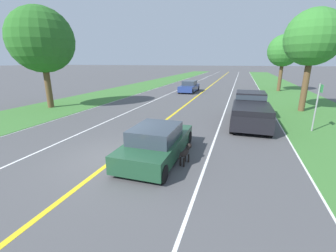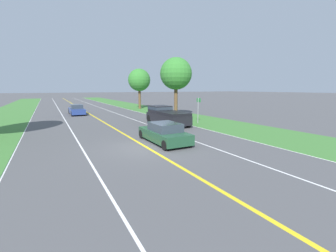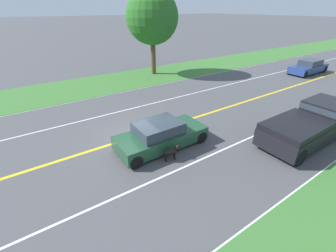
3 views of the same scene
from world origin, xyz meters
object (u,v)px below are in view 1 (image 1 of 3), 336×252
object	(u,v)px
ego_car	(157,143)
street_sign	(317,102)
dog	(186,152)
pickup_truck	(250,109)
oncoming_car	(189,87)
roadside_tree_left_near	(41,40)
roadside_tree_right_far	(284,51)
roadside_tree_right_near	(313,38)

from	to	relation	value
ego_car	street_sign	size ratio (longest dim) A/B	1.69
dog	pickup_truck	xyz separation A→B (m)	(2.44, 6.88, 0.46)
pickup_truck	ego_car	bearing A→B (deg)	-118.68
oncoming_car	roadside_tree_left_near	size ratio (longest dim) A/B	0.61
ego_car	roadside_tree_left_near	distance (m)	14.47
ego_car	oncoming_car	bearing A→B (deg)	98.99
ego_car	roadside_tree_left_near	bearing A→B (deg)	150.55
roadside_tree_right_far	roadside_tree_left_near	xyz separation A→B (m)	(-19.59, -17.54, 0.31)
ego_car	pickup_truck	distance (m)	7.63
dog	ego_car	bearing A→B (deg)	-176.79
pickup_truck	roadside_tree_right_far	distance (m)	18.48
oncoming_car	dog	bearing A→B (deg)	102.23
roadside_tree_right_far	oncoming_car	bearing A→B (deg)	-158.94
dog	street_sign	size ratio (longest dim) A/B	0.40
ego_car	roadside_tree_right_near	world-z (taller)	roadside_tree_right_near
roadside_tree_right_near	street_sign	world-z (taller)	roadside_tree_right_near
pickup_truck	roadside_tree_left_near	bearing A→B (deg)	179.82
pickup_truck	roadside_tree_right_near	world-z (taller)	roadside_tree_right_near
roadside_tree_right_near	roadside_tree_right_far	distance (m)	12.76
roadside_tree_left_near	pickup_truck	bearing A→B (deg)	-0.18
roadside_tree_left_near	dog	bearing A→B (deg)	-27.76
pickup_truck	oncoming_car	xyz separation A→B (m)	(-6.84, 13.41, -0.26)
oncoming_car	street_sign	xyz separation A→B (m)	(10.10, -14.27, 1.00)
roadside_tree_right_near	roadside_tree_left_near	xyz separation A→B (m)	(-19.50, -4.78, -0.04)
ego_car	roadside_tree_right_far	bearing A→B (deg)	72.49
oncoming_car	roadside_tree_right_far	xyz separation A→B (m)	(10.84, 4.17, 4.31)
oncoming_car	roadside_tree_right_near	distance (m)	14.52
dog	street_sign	xyz separation A→B (m)	(5.70, 6.02, 1.19)
dog	roadside_tree_right_far	distance (m)	25.69
pickup_truck	roadside_tree_right_near	xyz separation A→B (m)	(3.91, 4.83, 4.39)
ego_car	pickup_truck	xyz separation A→B (m)	(3.66, 6.69, 0.29)
roadside_tree_right_far	pickup_truck	bearing A→B (deg)	-102.81
roadside_tree_left_near	roadside_tree_right_near	bearing A→B (deg)	13.77
roadside_tree_left_near	street_sign	xyz separation A→B (m)	(18.85, -0.90, -3.62)
ego_car	roadside_tree_right_near	xyz separation A→B (m)	(7.57, 11.52, 4.68)
dog	pickup_truck	bearing A→B (deg)	82.36
dog	pickup_truck	size ratio (longest dim) A/B	0.18
pickup_truck	street_sign	distance (m)	3.45
dog	roadside_tree_right_far	bearing A→B (deg)	87.15
pickup_truck	roadside_tree_right_far	world-z (taller)	roadside_tree_right_far
pickup_truck	roadside_tree_left_near	distance (m)	16.19
roadside_tree_left_near	street_sign	bearing A→B (deg)	-2.74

